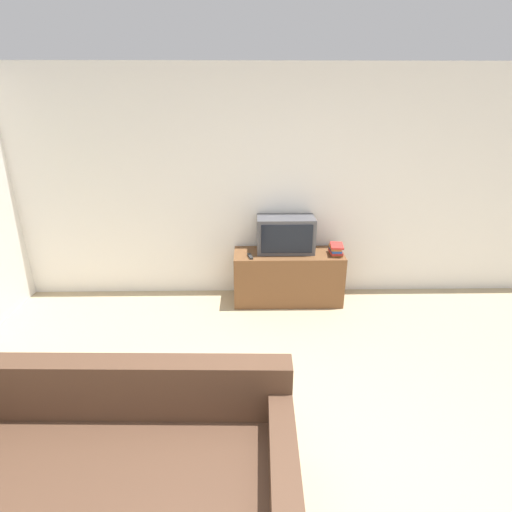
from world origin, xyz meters
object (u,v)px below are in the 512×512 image
book_stack (336,249)px  television (286,234)px  tv_stand (288,277)px  couch (105,476)px  remote_on_stand (250,256)px

book_stack → television: bearing=167.2°
tv_stand → television: (-0.04, 0.07, 0.50)m
book_stack → tv_stand: bearing=173.2°
tv_stand → book_stack: book_stack is taller
tv_stand → couch: (-1.26, -2.61, -0.02)m
couch → book_stack: bearing=56.5°
tv_stand → book_stack: size_ratio=5.36×
television → book_stack: bearing=-12.8°
television → remote_on_stand: size_ratio=4.14×
television → remote_on_stand: 0.49m
tv_stand → couch: 2.90m
couch → remote_on_stand: bearing=73.3°
couch → remote_on_stand: size_ratio=13.55×
television → tv_stand: bearing=-61.6°
tv_stand → couch: couch is taller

